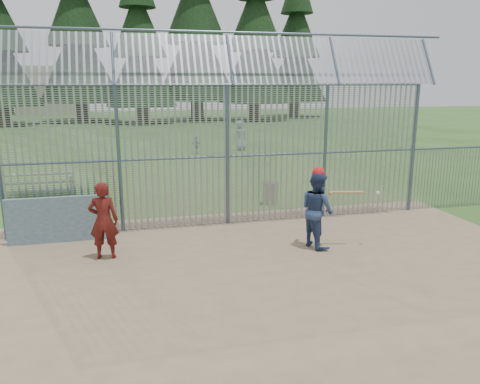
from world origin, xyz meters
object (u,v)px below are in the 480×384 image
object	(u,v)px
batter	(317,210)
onlooker	(104,220)
trash_can	(270,193)
bleacher	(32,184)
dugout_wall	(58,220)

from	to	relation	value
batter	onlooker	xyz separation A→B (m)	(-5.14, 0.42, -0.04)
trash_can	bleacher	world-z (taller)	trash_can
bleacher	dugout_wall	bearing A→B (deg)	-74.32
dugout_wall	onlooker	world-z (taller)	onlooker
bleacher	trash_can	bearing A→B (deg)	-22.55
batter	onlooker	bearing A→B (deg)	71.50
onlooker	bleacher	distance (m)	7.85
batter	onlooker	size ratio (longest dim) A/B	1.04
dugout_wall	trash_can	size ratio (longest dim) A/B	3.05
onlooker	trash_can	distance (m)	6.61
dugout_wall	onlooker	distance (m)	1.91
dugout_wall	batter	xyz separation A→B (m)	(6.34, -1.87, 0.35)
batter	trash_can	distance (m)	4.39
onlooker	bleacher	bearing A→B (deg)	-62.96
dugout_wall	onlooker	xyz separation A→B (m)	(1.20, -1.45, 0.32)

